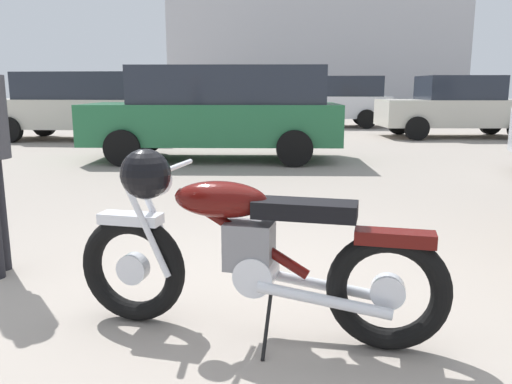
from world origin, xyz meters
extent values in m
plane|color=gray|center=(0.00, 0.00, 0.00)|extent=(80.00, 80.00, 0.00)
torus|color=black|center=(-0.56, -0.15, 0.32)|extent=(0.65, 0.21, 0.64)
cylinder|color=silver|center=(-0.56, -0.15, 0.32)|extent=(0.19, 0.11, 0.18)
torus|color=black|center=(0.86, -0.38, 0.32)|extent=(0.65, 0.21, 0.64)
cylinder|color=silver|center=(0.86, -0.38, 0.32)|extent=(0.19, 0.11, 0.18)
cube|color=silver|center=(-0.56, -0.15, 0.62)|extent=(0.38, 0.19, 0.06)
cube|color=#4C0C0A|center=(0.88, -0.38, 0.61)|extent=(0.42, 0.19, 0.07)
cylinder|color=silver|center=(-0.45, -0.24, 0.60)|extent=(0.29, 0.08, 0.58)
cylinder|color=silver|center=(-0.43, -0.09, 0.60)|extent=(0.29, 0.08, 0.58)
sphere|color=silver|center=(-0.39, -0.18, 0.85)|extent=(0.17, 0.17, 0.17)
cylinder|color=silver|center=(-0.32, -0.19, 0.92)|extent=(0.13, 0.62, 0.03)
sphere|color=black|center=(-0.36, -0.48, 0.94)|extent=(0.25, 0.25, 0.25)
cylinder|color=#4C0C0A|center=(0.08, -0.25, 0.58)|extent=(0.75, 0.18, 0.47)
ellipsoid|color=#4C0C0A|center=(-0.03, -0.23, 0.76)|extent=(0.55, 0.30, 0.20)
cube|color=black|center=(0.42, -0.31, 0.73)|extent=(0.57, 0.28, 0.09)
cube|color=slate|center=(0.13, -0.26, 0.51)|extent=(0.29, 0.22, 0.26)
cylinder|color=silver|center=(0.17, -0.27, 0.36)|extent=(0.25, 0.23, 0.22)
cylinder|color=silver|center=(0.52, -0.43, 0.28)|extent=(0.70, 0.17, 0.14)
cylinder|color=silver|center=(0.56, -0.23, 0.28)|extent=(0.70, 0.17, 0.14)
cylinder|color=black|center=(0.24, -0.45, 0.16)|extent=(0.06, 0.24, 0.33)
cylinder|color=black|center=(-2.66, 5.80, 0.32)|extent=(0.65, 0.25, 0.64)
cylinder|color=black|center=(-2.76, 7.56, 0.32)|extent=(0.65, 0.25, 0.64)
cylinder|color=black|center=(0.34, 5.97, 0.32)|extent=(0.65, 0.25, 0.64)
cylinder|color=black|center=(0.24, 7.73, 0.32)|extent=(0.65, 0.25, 0.64)
cube|color=#23663D|center=(-1.21, 6.76, 0.69)|extent=(4.79, 2.02, 0.74)
cube|color=#232833|center=(-0.91, 6.78, 1.40)|extent=(3.58, 1.79, 0.68)
cylinder|color=black|center=(-6.80, 9.43, 0.32)|extent=(0.64, 0.22, 0.64)
cylinder|color=black|center=(-6.78, 11.19, 0.32)|extent=(0.64, 0.22, 0.64)
cylinder|color=black|center=(-3.80, 9.38, 0.32)|extent=(0.64, 0.22, 0.64)
cylinder|color=black|center=(-3.78, 11.14, 0.32)|extent=(0.64, 0.22, 0.64)
cube|color=beige|center=(-5.29, 10.29, 0.69)|extent=(4.72, 1.83, 0.74)
cube|color=#232833|center=(-4.99, 10.28, 1.40)|extent=(3.52, 1.65, 0.68)
cylinder|color=black|center=(6.05, 12.75, 0.31)|extent=(0.63, 0.25, 0.62)
cylinder|color=black|center=(3.35, 12.54, 0.31)|extent=(0.63, 0.25, 0.62)
cylinder|color=black|center=(3.49, 10.82, 0.31)|extent=(0.63, 0.25, 0.62)
cube|color=beige|center=(4.77, 11.79, 0.67)|extent=(4.33, 2.06, 0.72)
cube|color=#232833|center=(4.77, 11.79, 1.35)|extent=(2.12, 1.72, 0.64)
cylinder|color=black|center=(-0.31, 14.68, 0.32)|extent=(0.64, 0.22, 0.64)
cylinder|color=black|center=(-0.28, 16.44, 0.32)|extent=(0.64, 0.22, 0.64)
cylinder|color=black|center=(2.69, 14.62, 0.32)|extent=(0.64, 0.22, 0.64)
cylinder|color=black|center=(2.72, 16.38, 0.32)|extent=(0.64, 0.22, 0.64)
cube|color=silver|center=(1.21, 15.53, 0.69)|extent=(4.73, 1.85, 0.74)
cube|color=#232833|center=(1.51, 15.53, 1.40)|extent=(3.53, 1.67, 0.68)
cube|color=#B2B2B7|center=(1.28, 34.94, 5.19)|extent=(18.10, 13.75, 10.38)
camera|label=1|loc=(0.38, -2.93, 1.35)|focal=36.08mm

